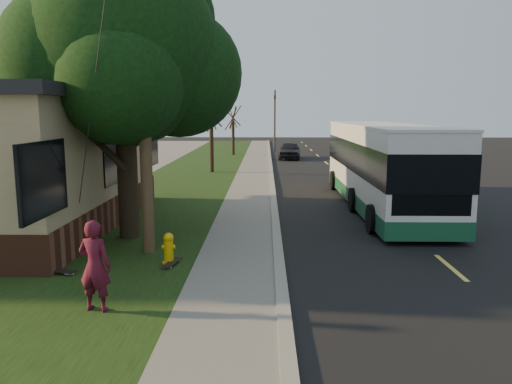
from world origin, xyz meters
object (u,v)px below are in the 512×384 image
Objects in this scene: transit_bus at (382,163)px; skateboard_main at (172,263)px; leafy_tree at (125,54)px; skateboarder at (95,266)px; bare_tree_near at (211,137)px; dumpster at (14,201)px; distant_car at (289,150)px; skateboard_spare at (58,271)px; fire_hydrant at (169,248)px; bare_tree_far at (233,131)px; traffic_signal at (275,117)px; utility_pole at (143,68)px.

skateboard_main is (-6.56, -7.62, -1.55)m from transit_bus.
skateboarder is (0.81, -5.47, -4.27)m from leafy_tree.
skateboard_main is (1.00, -18.12, -2.02)m from bare_tree_near.
dumpster is 24.65m from distant_car.
skateboard_main is 2.51m from skateboard_spare.
leafy_tree is at bearing -149.50° from transit_bus.
bare_tree_near is at bearing 69.40° from dumpster.
dumpster is (-5.95, 4.56, 0.28)m from fire_hydrant.
bare_tree_far is 0.35× the size of transit_bus.
skateboard_main is (1.67, -2.77, -5.04)m from leafy_tree.
skateboard_spare reaches higher than skateboard_main.
leafy_tree is at bearing -92.45° from bare_tree_far.
traffic_signal is at bearing 81.53° from leafy_tree.
leafy_tree is 8.81× the size of skateboard_spare.
utility_pole reaches higher than transit_bus.
skateboarder is at bearing -52.51° from skateboard_spare.
bare_tree_far is at bearing 151.75° from distant_car.
skateboarder is 9.03m from dumpster.
skateboarder is (-7.42, -10.32, -0.77)m from transit_bus.
distant_car is at bearing 76.90° from leafy_tree.
skateboard_spare is (-2.41, -0.68, 0.00)m from skateboard_main.
transit_bus is 13.09× the size of skateboard_spare.
utility_pole reaches higher than bare_tree_near.
skateboard_spare is at bearing -137.25° from transit_bus.
transit_bus is 19.76m from distant_car.
bare_tree_near is 14.43m from dumpster.
skateboard_main is at bearing -130.74° from transit_bus.
transit_bus is 6.23× the size of dumpster.
dumpster is at bearing 142.52° from fire_hydrant.
fire_hydrant is 30.04m from bare_tree_far.
leafy_tree is 10.18m from transit_bus.
skateboard_main is (-3.00, -34.12, -3.04)m from traffic_signal.
leafy_tree is at bearing -70.26° from skateboarder.
bare_tree_near is 16.52m from traffic_signal.
transit_bus is (7.06, -22.50, -0.33)m from bare_tree_far.
utility_pole reaches higher than skateboard_main.
distant_car is (4.82, 26.08, -3.96)m from utility_pole.
fire_hydrant is at bearing -59.33° from leafy_tree.
distant_car is at bearing -32.99° from bare_tree_far.
bare_tree_far is at bearing 87.61° from bare_tree_near.
skateboarder is (-0.76, -2.82, 0.47)m from fire_hydrant.
traffic_signal reaches higher than skateboarder.
traffic_signal is 1.40× the size of distant_car.
skateboard_spare is (-2.31, -0.80, -0.30)m from fire_hydrant.
fire_hydrant is 34.25m from traffic_signal.
bare_tree_near is at bearing 87.50° from leafy_tree.
skateboard_main is at bearing -96.32° from skateboarder.
bare_tree_far is at bearing 87.55° from leafy_tree.
transit_bus reaches higher than fire_hydrant.
skateboard_main is at bearing -37.75° from dumpster.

